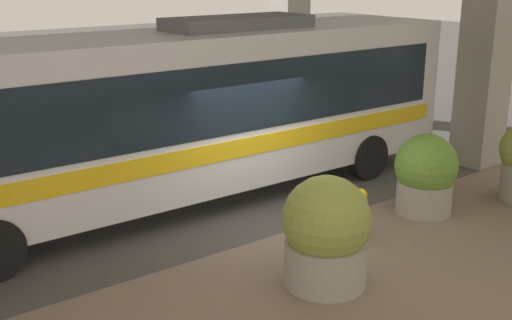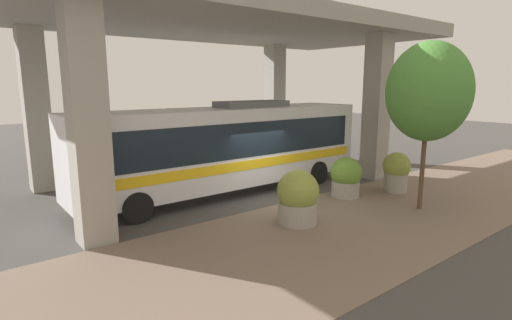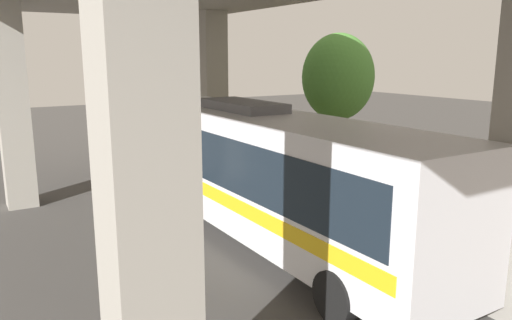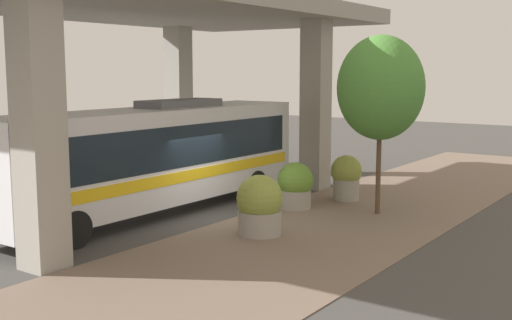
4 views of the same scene
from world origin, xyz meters
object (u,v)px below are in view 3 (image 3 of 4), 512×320
Objects in this scene: planter_front at (294,173)px; street_tree_near at (338,77)px; planter_back at (389,191)px; bus at (265,168)px; planter_middle at (277,158)px; fire_hydrant at (330,194)px.

street_tree_near is at bearing -162.11° from planter_front.
planter_back reaches higher than planter_front.
bus is at bearing 34.68° from street_tree_near.
planter_back is (-1.00, 3.49, 0.05)m from planter_front.
planter_back is 0.30× the size of street_tree_near.
planter_back is (-4.24, 0.30, -1.13)m from bus.
planter_middle is 5.68m from planter_back.
bus is 3.91m from fire_hydrant.
planter_back is at bearing 105.93° from planter_front.
bus is 4.39m from planter_back.
fire_hydrant is at bearing 81.02° from planter_middle.
fire_hydrant is at bearing 93.30° from planter_front.
planter_front is at bearing 71.22° from planter_middle.
planter_middle is (-3.98, -5.38, -1.12)m from bus.
bus is 7.36m from street_tree_near.
planter_front is (0.11, -1.84, 0.31)m from fire_hydrant.
bus is 7.69× the size of planter_front.
street_tree_near reaches higher than bus.
bus reaches higher than fire_hydrant.
planter_middle is 0.95× the size of planter_back.
fire_hydrant is at bearing -61.61° from planter_back.
bus is at bearing 44.55° from planter_front.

